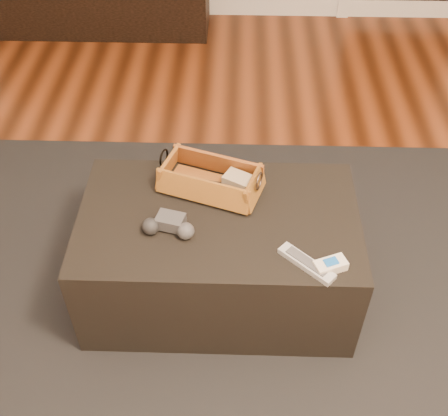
{
  "coord_description": "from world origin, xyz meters",
  "views": [
    {
      "loc": [
        0.12,
        -1.15,
        1.84
      ],
      "look_at": [
        0.08,
        0.23,
        0.49
      ],
      "focal_mm": 45.0,
      "sensor_mm": 36.0,
      "label": 1
    }
  ],
  "objects_px": {
    "ottoman": "(219,255)",
    "game_controller": "(169,226)",
    "wicker_basket": "(211,180)",
    "silver_remote": "(307,263)",
    "tv_remote": "(205,185)",
    "cream_gadget": "(330,265)"
  },
  "relations": [
    {
      "from": "game_controller",
      "to": "wicker_basket",
      "type": "bearing_deg",
      "value": 59.35
    },
    {
      "from": "tv_remote",
      "to": "wicker_basket",
      "type": "distance_m",
      "value": 0.03
    },
    {
      "from": "ottoman",
      "to": "game_controller",
      "type": "xyz_separation_m",
      "value": [
        -0.17,
        -0.08,
        0.24
      ]
    },
    {
      "from": "cream_gadget",
      "to": "wicker_basket",
      "type": "bearing_deg",
      "value": 137.37
    },
    {
      "from": "wicker_basket",
      "to": "silver_remote",
      "type": "distance_m",
      "value": 0.49
    },
    {
      "from": "tv_remote",
      "to": "wicker_basket",
      "type": "height_order",
      "value": "wicker_basket"
    },
    {
      "from": "tv_remote",
      "to": "silver_remote",
      "type": "height_order",
      "value": "tv_remote"
    },
    {
      "from": "ottoman",
      "to": "silver_remote",
      "type": "height_order",
      "value": "silver_remote"
    },
    {
      "from": "wicker_basket",
      "to": "game_controller",
      "type": "distance_m",
      "value": 0.26
    },
    {
      "from": "tv_remote",
      "to": "game_controller",
      "type": "xyz_separation_m",
      "value": [
        -0.11,
        -0.21,
        0.01
      ]
    },
    {
      "from": "silver_remote",
      "to": "cream_gadget",
      "type": "relative_size",
      "value": 1.58
    },
    {
      "from": "game_controller",
      "to": "silver_remote",
      "type": "relative_size",
      "value": 1.03
    },
    {
      "from": "ottoman",
      "to": "tv_remote",
      "type": "height_order",
      "value": "tv_remote"
    },
    {
      "from": "game_controller",
      "to": "ottoman",
      "type": "bearing_deg",
      "value": 26.07
    },
    {
      "from": "tv_remote",
      "to": "cream_gadget",
      "type": "bearing_deg",
      "value": -27.66
    },
    {
      "from": "ottoman",
      "to": "wicker_basket",
      "type": "distance_m",
      "value": 0.29
    },
    {
      "from": "ottoman",
      "to": "game_controller",
      "type": "relative_size",
      "value": 5.31
    },
    {
      "from": "ottoman",
      "to": "cream_gadget",
      "type": "bearing_deg",
      "value": -31.9
    },
    {
      "from": "tv_remote",
      "to": "silver_remote",
      "type": "xyz_separation_m",
      "value": [
        0.35,
        -0.35,
        -0.01
      ]
    },
    {
      "from": "ottoman",
      "to": "tv_remote",
      "type": "relative_size",
      "value": 5.12
    },
    {
      "from": "tv_remote",
      "to": "game_controller",
      "type": "distance_m",
      "value": 0.24
    },
    {
      "from": "tv_remote",
      "to": "game_controller",
      "type": "bearing_deg",
      "value": -104.1
    }
  ]
}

